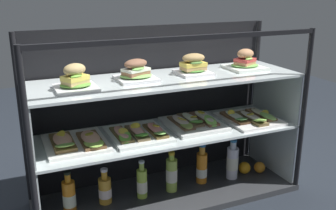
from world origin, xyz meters
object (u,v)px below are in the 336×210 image
at_px(plated_roll_sandwich_center, 193,66).
at_px(open_sandwich_tray_mid_left, 76,142).
at_px(juice_bottle_near_post, 142,183).
at_px(orange_fruit_near_left_post, 260,167).
at_px(plated_roll_sandwich_right_of_center, 245,62).
at_px(open_sandwich_tray_near_left_corner, 194,122).
at_px(plated_roll_sandwich_far_left, 136,72).
at_px(open_sandwich_tray_far_right, 250,118).
at_px(juice_bottle_back_left, 69,196).
at_px(orange_fruit_beside_bottles, 244,168).
at_px(juice_bottle_tucked_behind, 105,190).
at_px(juice_bottle_back_center, 172,174).
at_px(open_sandwich_tray_mid_right, 138,133).
at_px(plated_roll_sandwich_near_left_corner, 75,80).
at_px(juice_bottle_front_left_end, 232,162).
at_px(juice_bottle_front_right_end, 202,168).

distance_m(plated_roll_sandwich_center, open_sandwich_tray_mid_left, 0.74).
xyz_separation_m(juice_bottle_near_post, orange_fruit_near_left_post, (0.78, -0.02, -0.05)).
relative_size(plated_roll_sandwich_right_of_center, open_sandwich_tray_near_left_corner, 0.62).
bearing_deg(plated_roll_sandwich_far_left, open_sandwich_tray_far_right, -5.02).
xyz_separation_m(open_sandwich_tray_near_left_corner, juice_bottle_back_left, (-0.72, 0.01, -0.31)).
xyz_separation_m(open_sandwich_tray_mid_left, orange_fruit_beside_bottles, (1.03, 0.01, -0.35)).
xyz_separation_m(juice_bottle_tucked_behind, orange_fruit_near_left_post, (0.99, -0.04, -0.04)).
height_order(plated_roll_sandwich_far_left, juice_bottle_tucked_behind, plated_roll_sandwich_far_left).
xyz_separation_m(juice_bottle_tucked_behind, juice_bottle_back_center, (0.38, -0.02, 0.03)).
xyz_separation_m(plated_roll_sandwich_center, open_sandwich_tray_mid_right, (-0.34, -0.04, -0.33)).
bearing_deg(juice_bottle_tucked_behind, open_sandwich_tray_mid_right, -11.78).
xyz_separation_m(open_sandwich_tray_mid_left, juice_bottle_back_center, (0.52, 0.00, -0.29)).
relative_size(open_sandwich_tray_mid_right, juice_bottle_near_post, 1.54).
height_order(plated_roll_sandwich_far_left, open_sandwich_tray_mid_left, plated_roll_sandwich_far_left).
distance_m(plated_roll_sandwich_near_left_corner, juice_bottle_front_left_end, 1.10).
bearing_deg(plated_roll_sandwich_right_of_center, juice_bottle_near_post, -177.63).
distance_m(plated_roll_sandwich_right_of_center, orange_fruit_beside_bottles, 0.67).
xyz_separation_m(juice_bottle_back_left, juice_bottle_tucked_behind, (0.19, -0.00, -0.01)).
xyz_separation_m(plated_roll_sandwich_near_left_corner, juice_bottle_back_center, (0.51, 0.04, -0.61)).
bearing_deg(juice_bottle_back_center, open_sandwich_tray_mid_right, -175.92).
relative_size(open_sandwich_tray_mid_left, juice_bottle_front_left_end, 1.34).
bearing_deg(juice_bottle_front_right_end, open_sandwich_tray_mid_right, -175.41).
relative_size(juice_bottle_front_right_end, juice_bottle_front_left_end, 0.97).
bearing_deg(juice_bottle_near_post, juice_bottle_front_right_end, 2.61).
relative_size(plated_roll_sandwich_near_left_corner, juice_bottle_back_left, 0.87).
distance_m(open_sandwich_tray_mid_left, juice_bottle_near_post, 0.46).
bearing_deg(juice_bottle_front_right_end, juice_bottle_back_left, 179.22).
height_order(open_sandwich_tray_far_right, orange_fruit_beside_bottles, open_sandwich_tray_far_right).
height_order(juice_bottle_tucked_behind, juice_bottle_near_post, juice_bottle_near_post).
bearing_deg(plated_roll_sandwich_near_left_corner, open_sandwich_tray_mid_right, 5.50).
relative_size(plated_roll_sandwich_far_left, open_sandwich_tray_near_left_corner, 0.59).
distance_m(open_sandwich_tray_near_left_corner, orange_fruit_near_left_post, 0.58).
bearing_deg(juice_bottle_front_right_end, orange_fruit_beside_bottles, -1.73).
height_order(plated_roll_sandwich_right_of_center, juice_bottle_front_left_end, plated_roll_sandwich_right_of_center).
xyz_separation_m(open_sandwich_tray_mid_left, juice_bottle_front_left_end, (0.92, -0.01, -0.29)).
distance_m(plated_roll_sandwich_center, plated_roll_sandwich_right_of_center, 0.34).
height_order(juice_bottle_near_post, juice_bottle_front_right_end, juice_bottle_front_right_end).
height_order(open_sandwich_tray_near_left_corner, orange_fruit_near_left_post, open_sandwich_tray_near_left_corner).
bearing_deg(open_sandwich_tray_far_right, orange_fruit_near_left_post, 10.49).
bearing_deg(juice_bottle_near_post, open_sandwich_tray_mid_right, -141.28).
xyz_separation_m(plated_roll_sandwich_right_of_center, open_sandwich_tray_near_left_corner, (-0.33, -0.00, -0.32)).
relative_size(plated_roll_sandwich_near_left_corner, juice_bottle_near_post, 0.88).
xyz_separation_m(plated_roll_sandwich_near_left_corner, juice_bottle_tucked_behind, (0.13, 0.07, -0.64)).
relative_size(plated_roll_sandwich_far_left, juice_bottle_tucked_behind, 0.98).
distance_m(open_sandwich_tray_near_left_corner, juice_bottle_front_right_end, 0.30).
bearing_deg(open_sandwich_tray_mid_left, plated_roll_sandwich_far_left, 3.45).
xyz_separation_m(plated_roll_sandwich_right_of_center, orange_fruit_near_left_post, (0.13, -0.05, -0.68)).
bearing_deg(juice_bottle_back_left, juice_bottle_front_right_end, -0.78).
height_order(open_sandwich_tray_near_left_corner, open_sandwich_tray_far_right, open_sandwich_tray_far_right).
bearing_deg(plated_roll_sandwich_center, open_sandwich_tray_far_right, -10.73).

